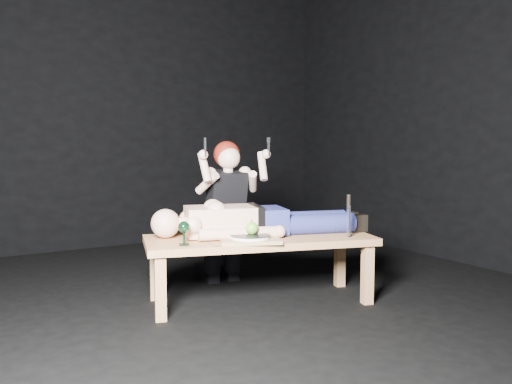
% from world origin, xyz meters
% --- Properties ---
extents(ground, '(5.00, 5.00, 0.00)m').
position_xyz_m(ground, '(0.00, 0.00, 0.00)').
color(ground, black).
rests_on(ground, ground).
extents(back_wall, '(5.00, 0.00, 5.00)m').
position_xyz_m(back_wall, '(0.00, 2.50, 1.50)').
color(back_wall, black).
rests_on(back_wall, ground).
extents(table, '(1.63, 0.98, 0.45)m').
position_xyz_m(table, '(0.32, 0.02, 0.23)').
color(table, tan).
rests_on(table, ground).
extents(lying_man, '(1.50, 0.83, 0.25)m').
position_xyz_m(lying_man, '(0.39, 0.10, 0.57)').
color(lying_man, '#DEA98C').
rests_on(lying_man, table).
extents(kneeling_woman, '(0.67, 0.73, 1.13)m').
position_xyz_m(kneeling_woman, '(0.34, 0.60, 0.56)').
color(kneeling_woman, black).
rests_on(kneeling_woman, ground).
extents(serving_tray, '(0.46, 0.41, 0.02)m').
position_xyz_m(serving_tray, '(0.17, -0.10, 0.46)').
color(serving_tray, tan).
rests_on(serving_tray, table).
extents(plate, '(0.34, 0.34, 0.02)m').
position_xyz_m(plate, '(0.17, -0.10, 0.48)').
color(plate, white).
rests_on(plate, serving_tray).
extents(apple, '(0.08, 0.08, 0.08)m').
position_xyz_m(apple, '(0.19, -0.09, 0.53)').
color(apple, '#519229').
rests_on(apple, plate).
extents(goblet, '(0.09, 0.09, 0.15)m').
position_xyz_m(goblet, '(-0.24, 0.01, 0.53)').
color(goblet, black).
rests_on(goblet, table).
extents(fork_flat, '(0.03, 0.16, 0.01)m').
position_xyz_m(fork_flat, '(-0.08, -0.06, 0.45)').
color(fork_flat, '#B2B2B7').
rests_on(fork_flat, table).
extents(knife_flat, '(0.06, 0.16, 0.01)m').
position_xyz_m(knife_flat, '(0.34, -0.18, 0.45)').
color(knife_flat, '#B2B2B7').
rests_on(knife_flat, table).
extents(spoon_flat, '(0.10, 0.14, 0.01)m').
position_xyz_m(spoon_flat, '(0.29, -0.05, 0.45)').
color(spoon_flat, '#B2B2B7').
rests_on(spoon_flat, table).
extents(carving_knife, '(0.05, 0.05, 0.29)m').
position_xyz_m(carving_knife, '(0.82, -0.30, 0.59)').
color(carving_knife, '#B2B2B7').
rests_on(carving_knife, table).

